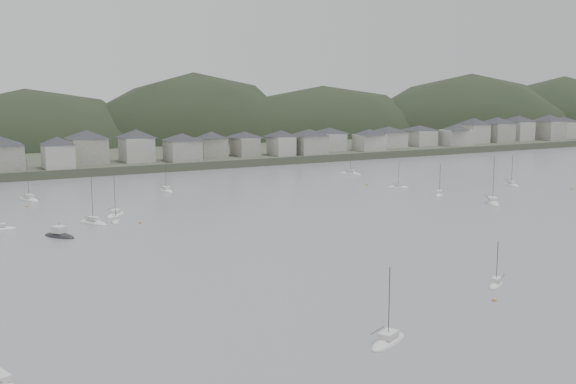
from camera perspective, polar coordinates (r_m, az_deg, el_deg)
ground at (r=109.75m, az=19.08°, el=-8.49°), size 900.00×900.00×0.00m
far_shore_land at (r=374.74m, az=-16.17°, el=3.93°), size 900.00×250.00×3.00m
forested_ridge at (r=352.28m, az=-14.43°, el=1.61°), size 851.55×103.94×102.57m
waterfront_town at (r=285.30m, az=-1.35°, el=4.26°), size 451.48×28.46×12.92m
sailboat_lead at (r=216.44m, az=9.07°, el=0.39°), size 6.65×4.92×8.86m
moored_fleet at (r=145.19m, az=-3.99°, el=-3.72°), size 267.43×160.69×13.35m
motor_launch_far at (r=153.50m, az=-18.29°, el=-3.42°), size 6.84×8.38×3.93m
mooring_buoys at (r=165.90m, az=5.58°, el=-2.15°), size 151.13×117.34×0.70m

